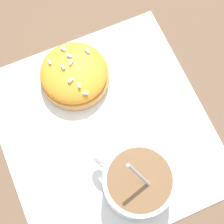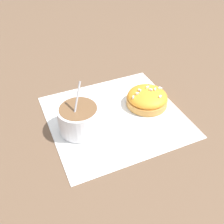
# 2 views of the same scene
# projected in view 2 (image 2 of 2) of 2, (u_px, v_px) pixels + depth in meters

# --- Properties ---
(ground_plane) EXTENTS (3.00, 3.00, 0.00)m
(ground_plane) POSITION_uv_depth(u_px,v_px,m) (115.00, 117.00, 0.59)
(ground_plane) COLOR brown
(paper_napkin) EXTENTS (0.30, 0.28, 0.00)m
(paper_napkin) POSITION_uv_depth(u_px,v_px,m) (115.00, 116.00, 0.59)
(paper_napkin) COLOR white
(paper_napkin) RESTS_ON ground_plane
(coffee_cup) EXTENTS (0.10, 0.09, 0.11)m
(coffee_cup) POSITION_uv_depth(u_px,v_px,m) (79.00, 117.00, 0.54)
(coffee_cup) COLOR white
(coffee_cup) RESTS_ON paper_napkin
(frosted_pastry) EXTENTS (0.10, 0.10, 0.04)m
(frosted_pastry) POSITION_uv_depth(u_px,v_px,m) (147.00, 98.00, 0.61)
(frosted_pastry) COLOR #D19347
(frosted_pastry) RESTS_ON paper_napkin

